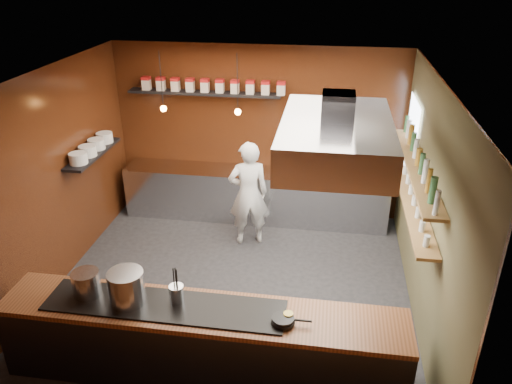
% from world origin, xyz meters
% --- Properties ---
extents(floor, '(5.00, 5.00, 0.00)m').
position_xyz_m(floor, '(0.00, 0.00, 0.00)').
color(floor, black).
rests_on(floor, ground).
extents(back_wall, '(5.00, 0.00, 5.00)m').
position_xyz_m(back_wall, '(0.00, 2.50, 1.50)').
color(back_wall, black).
rests_on(back_wall, ground).
extents(left_wall, '(0.00, 5.00, 5.00)m').
position_xyz_m(left_wall, '(-2.50, 0.00, 1.50)').
color(left_wall, black).
rests_on(left_wall, ground).
extents(right_wall, '(0.00, 5.00, 5.00)m').
position_xyz_m(right_wall, '(2.50, 0.00, 1.50)').
color(right_wall, brown).
rests_on(right_wall, ground).
extents(ceiling, '(5.00, 5.00, 0.00)m').
position_xyz_m(ceiling, '(0.00, 0.00, 3.00)').
color(ceiling, silver).
rests_on(ceiling, back_wall).
extents(window_pane, '(0.00, 1.00, 1.00)m').
position_xyz_m(window_pane, '(2.45, 1.70, 1.90)').
color(window_pane, white).
rests_on(window_pane, right_wall).
extents(prep_counter, '(4.60, 0.65, 0.90)m').
position_xyz_m(prep_counter, '(0.00, 2.17, 0.45)').
color(prep_counter, silver).
rests_on(prep_counter, floor).
extents(pass_counter, '(4.40, 0.72, 0.94)m').
position_xyz_m(pass_counter, '(-0.00, -1.60, 0.47)').
color(pass_counter, '#38383D').
rests_on(pass_counter, floor).
extents(tin_shelf, '(2.60, 0.26, 0.04)m').
position_xyz_m(tin_shelf, '(-0.90, 2.36, 2.20)').
color(tin_shelf, black).
rests_on(tin_shelf, back_wall).
extents(plate_shelf, '(0.30, 1.40, 0.04)m').
position_xyz_m(plate_shelf, '(-2.34, 1.00, 1.55)').
color(plate_shelf, black).
rests_on(plate_shelf, left_wall).
extents(bottle_shelf_upper, '(0.26, 2.80, 0.04)m').
position_xyz_m(bottle_shelf_upper, '(2.34, 0.30, 1.92)').
color(bottle_shelf_upper, olive).
rests_on(bottle_shelf_upper, right_wall).
extents(bottle_shelf_lower, '(0.26, 2.80, 0.04)m').
position_xyz_m(bottle_shelf_lower, '(2.34, 0.30, 1.45)').
color(bottle_shelf_lower, olive).
rests_on(bottle_shelf_lower, right_wall).
extents(extractor_hood, '(1.20, 2.00, 0.72)m').
position_xyz_m(extractor_hood, '(1.30, -0.40, 2.51)').
color(extractor_hood, '#38383D').
rests_on(extractor_hood, ceiling).
extents(pendant_left, '(0.10, 0.10, 0.95)m').
position_xyz_m(pendant_left, '(-1.40, 1.70, 2.15)').
color(pendant_left, black).
rests_on(pendant_left, ceiling).
extents(pendant_right, '(0.10, 0.10, 0.95)m').
position_xyz_m(pendant_right, '(-0.20, 1.70, 2.15)').
color(pendant_right, black).
rests_on(pendant_right, ceiling).
extents(storage_tins, '(2.43, 0.13, 0.22)m').
position_xyz_m(storage_tins, '(-0.75, 2.36, 2.33)').
color(storage_tins, beige).
rests_on(storage_tins, tin_shelf).
extents(plate_stacks, '(0.26, 1.16, 0.16)m').
position_xyz_m(plate_stacks, '(-2.34, 1.00, 1.65)').
color(plate_stacks, silver).
rests_on(plate_stacks, plate_shelf).
extents(bottles, '(0.06, 2.66, 0.24)m').
position_xyz_m(bottles, '(2.34, 0.30, 2.06)').
color(bottles, silver).
rests_on(bottles, bottle_shelf_upper).
extents(wine_glasses, '(0.07, 2.37, 0.13)m').
position_xyz_m(wine_glasses, '(2.34, 0.30, 1.53)').
color(wine_glasses, silver).
rests_on(wine_glasses, bottle_shelf_lower).
extents(stockpot_large, '(0.50, 0.50, 0.38)m').
position_xyz_m(stockpot_large, '(-0.80, -1.61, 1.13)').
color(stockpot_large, silver).
rests_on(stockpot_large, pass_counter).
extents(stockpot_small, '(0.39, 0.39, 0.29)m').
position_xyz_m(stockpot_small, '(-1.29, -1.55, 1.08)').
color(stockpot_small, '#BABCC1').
rests_on(stockpot_small, pass_counter).
extents(utensil_crock, '(0.21, 0.21, 0.20)m').
position_xyz_m(utensil_crock, '(-0.28, -1.53, 1.04)').
color(utensil_crock, silver).
rests_on(utensil_crock, pass_counter).
extents(frying_pan, '(0.42, 0.25, 0.06)m').
position_xyz_m(frying_pan, '(0.89, -1.69, 0.97)').
color(frying_pan, black).
rests_on(frying_pan, pass_counter).
extents(butter_jar, '(0.12, 0.12, 0.09)m').
position_xyz_m(butter_jar, '(0.93, -1.63, 0.97)').
color(butter_jar, gold).
rests_on(butter_jar, pass_counter).
extents(espresso_machine, '(0.47, 0.45, 0.39)m').
position_xyz_m(espresso_machine, '(1.96, 2.13, 1.09)').
color(espresso_machine, black).
rests_on(espresso_machine, prep_counter).
extents(chef, '(0.73, 0.59, 1.75)m').
position_xyz_m(chef, '(0.02, 1.34, 0.87)').
color(chef, silver).
rests_on(chef, floor).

